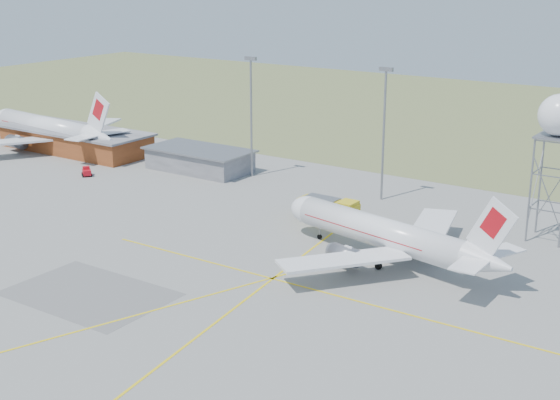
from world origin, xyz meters
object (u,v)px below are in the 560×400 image
Objects in this scene: airliner_far at (49,128)px; radar_tower at (555,160)px; fire_truck at (329,211)px; airliner_main at (385,234)px; baggage_tug at (87,173)px.

airliner_far is 98.23m from radar_tower.
radar_tower is 2.18× the size of fire_truck.
radar_tower is (14.38, 19.13, 7.44)m from airliner_main.
fire_truck is at bearing -160.50° from radar_tower.
fire_truck is (70.24, -9.02, -2.26)m from airliner_far.
airliner_far is 70.86m from fire_truck.
fire_truck is at bearing -22.71° from airliner_main.
fire_truck is at bearing 38.93° from baggage_tug.
radar_tower is 77.05m from baggage_tug.
radar_tower reaches higher than baggage_tug.
fire_truck is (-13.36, 9.30, -1.77)m from airliner_main.
airliner_main is at bearing -126.95° from radar_tower.
baggage_tug is (-75.45, -11.71, -10.31)m from radar_tower.
radar_tower reaches higher than airliner_main.
radar_tower is at bearing -173.48° from airliner_far.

